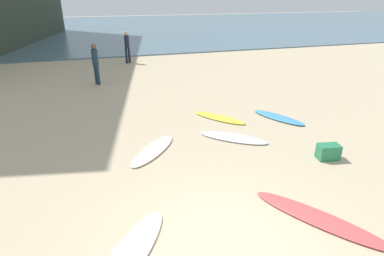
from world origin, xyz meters
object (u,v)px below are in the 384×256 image
surfboard_1 (278,117)px  surfboard_0 (233,138)px  surfboard_2 (128,256)px  beach_cooler (328,152)px  surfboard_4 (219,118)px  beachgoer_mid (95,62)px  beachgoer_near (127,45)px  surfboard_5 (153,150)px  surfboard_3 (319,218)px

surfboard_1 → surfboard_0: bearing=179.5°
surfboard_0 → surfboard_2: (-3.47, -3.62, -0.01)m
surfboard_2 → beach_cooler: 5.59m
surfboard_4 → beachgoer_mid: beachgoer_mid is taller
surfboard_1 → surfboard_4: (-1.92, 0.59, -0.01)m
surfboard_4 → beachgoer_near: size_ratio=1.05×
beachgoer_near → beachgoer_mid: 4.93m
surfboard_5 → surfboard_3: bearing=163.8°
surfboard_3 → surfboard_5: (-2.45, 3.68, 0.00)m
surfboard_2 → beachgoer_near: size_ratio=1.27×
beachgoer_mid → beach_cooler: size_ratio=3.44×
surfboard_5 → beachgoer_near: 12.02m
surfboard_3 → surfboard_5: 4.42m
beachgoer_mid → beach_cooler: beachgoer_mid is taller
surfboard_4 → beach_cooler: (1.61, -3.42, 0.16)m
beachgoer_near → surfboard_4: bearing=74.0°
surfboard_1 → beachgoer_mid: beachgoer_mid is taller
surfboard_0 → surfboard_1: (2.13, 1.01, 0.01)m
beachgoer_near → beachgoer_mid: size_ratio=1.01×
surfboard_2 → surfboard_4: (3.68, 5.22, 0.00)m
surfboard_1 → surfboard_5: bearing=167.6°
surfboard_1 → beach_cooler: 2.86m
surfboard_1 → surfboard_4: bearing=136.9°
surfboard_0 → beach_cooler: size_ratio=3.77×
surfboard_5 → beachgoer_near: beachgoer_near is taller
beach_cooler → beachgoer_near: bearing=104.2°
surfboard_5 → beach_cooler: bearing=-162.3°
surfboard_2 → surfboard_5: 3.70m
surfboard_0 → surfboard_4: (0.21, 1.60, -0.00)m
surfboard_0 → surfboard_4: bearing=31.9°
surfboard_0 → surfboard_5: bearing=131.2°
surfboard_0 → beachgoer_near: bearing=47.1°
surfboard_5 → beachgoer_near: size_ratio=1.09×
beachgoer_mid → surfboard_2: bearing=-25.5°
surfboard_5 → surfboard_4: bearing=-106.9°
surfboard_4 → beachgoer_near: (-1.85, 10.27, 1.02)m
surfboard_0 → surfboard_1: surfboard_1 is taller
surfboard_3 → beachgoer_mid: bearing=75.6°
surfboard_2 → beach_cooler: beach_cooler is taller
surfboard_2 → surfboard_5: surfboard_5 is taller
surfboard_0 → surfboard_3: size_ratio=0.79×
surfboard_0 → surfboard_5: size_ratio=1.00×
surfboard_0 → beachgoer_near: size_ratio=1.09×
surfboard_0 → surfboard_5: 2.39m
surfboard_2 → beach_cooler: bearing=-125.5°
surfboard_4 → beachgoer_near: beachgoer_near is taller
surfboard_0 → surfboard_5: (-2.39, -0.08, -0.00)m
surfboard_3 → beachgoer_near: size_ratio=1.38×
surfboard_4 → beachgoer_mid: bearing=86.0°
surfboard_2 → surfboard_4: 6.39m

